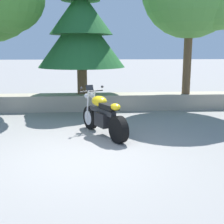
% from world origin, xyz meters
% --- Properties ---
extents(ground_plane, '(120.00, 120.00, 0.00)m').
position_xyz_m(ground_plane, '(0.00, 0.00, 0.00)').
color(ground_plane, gray).
extents(stone_wall, '(36.00, 0.80, 0.55)m').
position_xyz_m(stone_wall, '(0.00, 4.80, 0.28)').
color(stone_wall, '#A89E89').
rests_on(stone_wall, ground).
extents(motorcycle_yellow_centre, '(1.11, 1.93, 1.18)m').
position_xyz_m(motorcycle_yellow_centre, '(0.58, 1.54, 0.49)').
color(motorcycle_yellow_centre, black).
rests_on(motorcycle_yellow_centre, ground).
extents(pine_tree_mid_left, '(2.99, 2.99, 4.02)m').
position_xyz_m(pine_tree_mid_left, '(0.03, 4.94, 2.78)').
color(pine_tree_mid_left, brown).
rests_on(pine_tree_mid_left, stone_wall).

